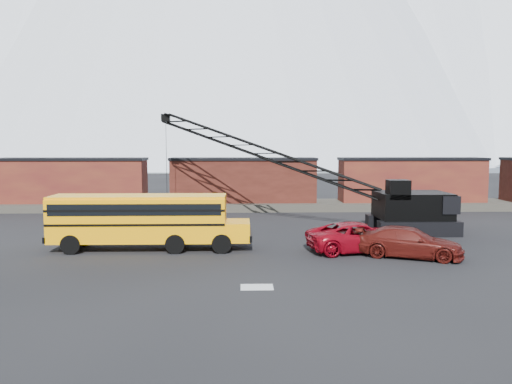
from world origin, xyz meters
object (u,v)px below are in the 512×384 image
red_pickup (360,237)px  crawler_crane (273,156)px  school_bus (145,219)px  maroon_suv (409,242)px

red_pickup → crawler_crane: crawler_crane is taller
school_bus → red_pickup: school_bus is taller
maroon_suv → crawler_crane: crawler_crane is taller
red_pickup → maroon_suv: size_ratio=1.08×
maroon_suv → red_pickup: bearing=79.5°
maroon_suv → crawler_crane: (-6.79, 11.09, 4.41)m
school_bus → red_pickup: bearing=-4.0°
school_bus → red_pickup: 12.41m
maroon_suv → school_bus: bearing=102.6°
school_bus → maroon_suv: (14.71, -2.34, -0.98)m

